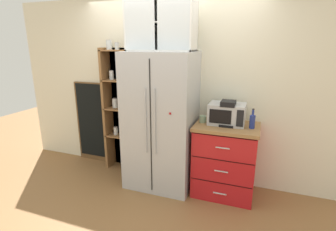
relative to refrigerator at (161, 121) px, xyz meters
name	(u,v)px	position (x,y,z in m)	size (l,w,h in m)	color
ground_plane	(161,182)	(0.00, -0.01, -0.91)	(10.78, 10.78, 0.00)	olive
wall_back_cream	(171,90)	(0.00, 0.39, 0.36)	(5.07, 0.10, 2.55)	silver
refrigerator	(161,121)	(0.00, 0.00, 0.00)	(0.89, 0.70, 1.82)	#B7BABF
pantry_shelf_column	(123,107)	(-0.74, 0.28, 0.07)	(0.55, 0.28, 1.97)	brown
counter_cabinet	(225,159)	(0.86, 0.05, -0.44)	(0.78, 0.60, 0.94)	red
microwave	(227,114)	(0.85, 0.10, 0.16)	(0.44, 0.33, 0.26)	#B7BABF
coffee_maker	(228,113)	(0.86, 0.06, 0.18)	(0.17, 0.20, 0.31)	black
mug_red	(227,123)	(0.86, -0.01, 0.07)	(0.11, 0.08, 0.09)	red
mug_sage	(203,119)	(0.56, 0.06, 0.07)	(0.12, 0.09, 0.09)	#8CA37F
bottle_cobalt	(252,120)	(1.16, 0.02, 0.13)	(0.07, 0.07, 0.24)	navy
bottle_green	(227,117)	(0.86, 0.02, 0.14)	(0.06, 0.06, 0.26)	#285B33
upper_cabinet	(162,23)	(0.00, 0.05, 1.24)	(0.86, 0.32, 0.67)	silver
chalkboard_menu	(93,122)	(-1.33, 0.31, -0.24)	(0.60, 0.04, 1.32)	brown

